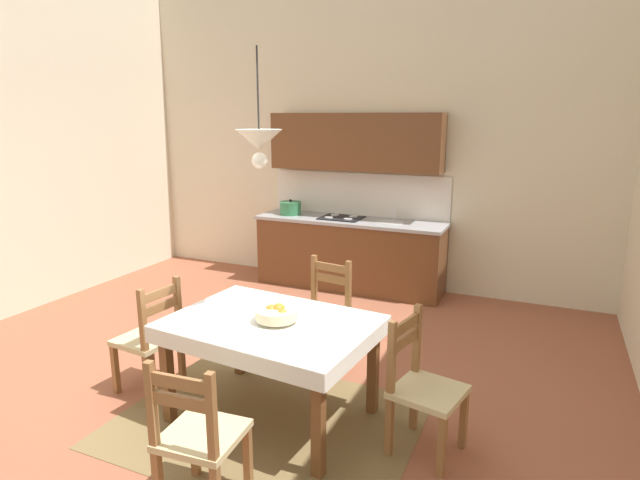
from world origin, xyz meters
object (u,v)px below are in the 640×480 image
Objects in this scene: dining_chair_tv_side at (151,339)px; dining_chair_window_side at (423,388)px; kitchen_cabinetry at (351,222)px; fruit_bowl at (277,314)px; pendant_lamp at (259,141)px; dining_chair_kitchen_side at (323,315)px; dining_chair_camera_side at (198,438)px; dining_table at (271,336)px.

dining_chair_window_side is at bearing 3.18° from dining_chair_tv_side.
fruit_bowl is at bearing -78.77° from kitchen_cabinetry.
pendant_lamp reaches higher than dining_chair_tv_side.
dining_chair_kitchen_side and dining_chair_camera_side have the same top height.
dining_chair_tv_side is at bearing -99.21° from kitchen_cabinetry.
dining_chair_camera_side is (-1.00, -1.03, 0.00)m from dining_chair_window_side.
dining_table is 1.61× the size of dining_chair_camera_side.
dining_chair_window_side reaches higher than fruit_bowl.
fruit_bowl is (0.08, -0.97, 0.37)m from dining_chair_kitchen_side.
dining_chair_window_side reaches higher than dining_table.
dining_chair_camera_side reaches higher than dining_table.
dining_chair_kitchen_side is 1.00× the size of dining_chair_camera_side.
pendant_lamp reaches higher than dining_chair_camera_side.
dining_chair_camera_side reaches higher than fruit_bowl.
dining_chair_kitchen_side is 1.04m from fruit_bowl.
kitchen_cabinetry reaches higher than dining_chair_window_side.
kitchen_cabinetry is 3.12m from fruit_bowl.
dining_chair_camera_side is at bearing -88.21° from fruit_bowl.
kitchen_cabinetry is 1.60× the size of dining_table.
fruit_bowl is at bearing -176.43° from dining_chair_window_side.
dining_chair_window_side and dining_chair_camera_side have the same top height.
dining_chair_window_side is 3.10× the size of fruit_bowl.
pendant_lamp is at bearing 176.79° from dining_chair_window_side.
dining_chair_kitchen_side is (-0.03, 0.97, -0.19)m from dining_table.
dining_chair_window_side is 1.97m from pendant_lamp.
kitchen_cabinetry is 3.19m from dining_chair_tv_side.
dining_chair_camera_side is at bearing -81.00° from kitchen_cabinetry.
dining_chair_window_side is 2.15m from dining_chair_tv_side.
pendant_lamp is (0.42, -2.93, 1.13)m from kitchen_cabinetry.
dining_chair_camera_side is (0.08, -0.97, -0.19)m from dining_table.
dining_chair_tv_side is at bearing -177.18° from fruit_bowl.
kitchen_cabinetry is at bearing 99.00° from dining_chair_camera_side.
kitchen_cabinetry reaches higher than dining_chair_tv_side.
dining_chair_window_side is at bearing -39.37° from dining_chair_kitchen_side.
dining_chair_window_side is 1.00× the size of dining_chair_tv_side.
pendant_lamp is (0.93, 0.19, 1.55)m from dining_chair_tv_side.
pendant_lamp reaches higher than dining_table.
dining_chair_window_side is (1.08, 0.06, -0.19)m from dining_table.
dining_chair_tv_side is (-1.06, -0.06, -0.19)m from dining_table.
fruit_bowl is at bearing -3.78° from dining_table.
kitchen_cabinetry is at bearing 104.22° from dining_chair_kitchen_side.
dining_chair_tv_side is at bearing -135.19° from dining_chair_kitchen_side.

